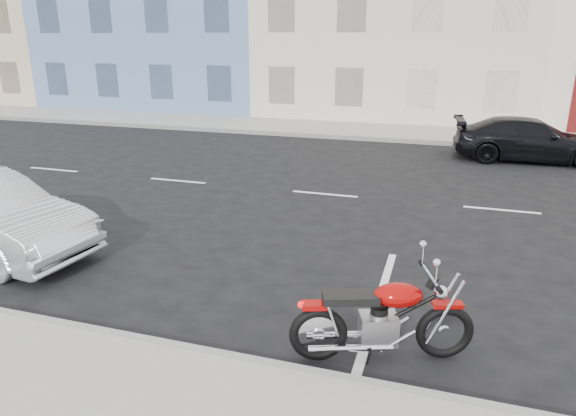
# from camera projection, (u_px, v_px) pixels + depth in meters

# --- Properties ---
(ground) EXTENTS (120.00, 120.00, 0.00)m
(ground) POSITION_uv_depth(u_px,v_px,m) (409.00, 202.00, 11.86)
(ground) COLOR black
(ground) RESTS_ON ground
(sidewalk_far) EXTENTS (80.00, 3.40, 0.15)m
(sidewalk_far) POSITION_uv_depth(u_px,v_px,m) (304.00, 127.00, 21.13)
(sidewalk_far) COLOR gray
(sidewalk_far) RESTS_ON ground
(curb_far) EXTENTS (80.00, 0.12, 0.16)m
(curb_far) POSITION_uv_depth(u_px,v_px,m) (292.00, 134.00, 19.59)
(curb_far) COLOR gray
(curb_far) RESTS_ON ground
(motorcycle) EXTENTS (2.08, 0.98, 1.09)m
(motorcycle) POSITION_uv_depth(u_px,v_px,m) (448.00, 320.00, 5.95)
(motorcycle) COLOR black
(motorcycle) RESTS_ON ground
(car_far) EXTENTS (4.58, 2.10, 1.30)m
(car_far) POSITION_uv_depth(u_px,v_px,m) (529.00, 140.00, 15.61)
(car_far) COLOR black
(car_far) RESTS_ON ground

